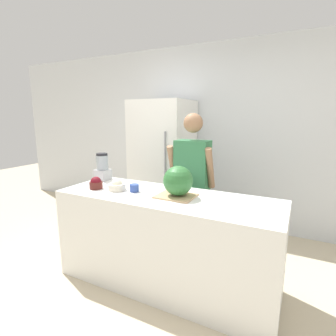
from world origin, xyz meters
TOP-DOWN VIEW (x-y plane):
  - ground_plane at (0.00, 0.00)m, footprint 14.00×14.00m
  - wall_back at (0.00, 2.05)m, footprint 8.00×0.06m
  - counter_island at (0.00, 0.36)m, footprint 2.06×0.72m
  - refrigerator at (-0.71, 1.63)m, footprint 0.77×0.75m
  - person at (-0.00, 0.99)m, footprint 0.51×0.26m
  - cutting_board at (0.10, 0.37)m, footprint 0.34×0.28m
  - watermelon at (0.11, 0.37)m, footprint 0.27×0.27m
  - bowl_cherries at (-0.73, 0.25)m, footprint 0.13×0.13m
  - bowl_cream at (-0.51, 0.30)m, footprint 0.17×0.17m
  - bowl_small_blue at (-0.33, 0.33)m, footprint 0.09×0.09m
  - blender at (-0.92, 0.56)m, footprint 0.15×0.15m

SIDE VIEW (x-z plane):
  - ground_plane at x=0.00m, z-range 0.00..0.00m
  - counter_island at x=0.00m, z-range 0.00..0.88m
  - person at x=0.00m, z-range 0.03..1.66m
  - cutting_board at x=0.10m, z-range 0.88..0.90m
  - refrigerator at x=-0.71m, z-range 0.00..1.81m
  - bowl_small_blue at x=-0.33m, z-range 0.88..0.96m
  - bowl_cream at x=-0.51m, z-range 0.87..0.98m
  - bowl_cherries at x=-0.73m, z-range 0.87..1.00m
  - blender at x=-0.92m, z-range 0.87..1.18m
  - watermelon at x=0.11m, z-range 0.90..1.16m
  - wall_back at x=0.00m, z-range 0.00..2.60m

